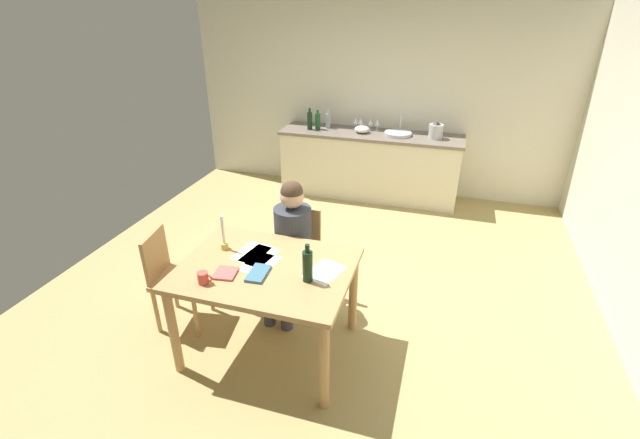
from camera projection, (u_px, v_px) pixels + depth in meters
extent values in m
cube|color=tan|center=(323.00, 282.00, 4.41)|extent=(5.20, 5.20, 0.04)
cube|color=beige|center=(378.00, 97.00, 6.02)|extent=(5.20, 0.12, 2.60)
cube|color=beige|center=(369.00, 166.00, 6.11)|extent=(2.40, 0.60, 0.86)
cube|color=#72665B|center=(371.00, 134.00, 5.91)|extent=(2.44, 0.64, 0.04)
cube|color=tan|center=(266.00, 269.00, 3.22)|extent=(1.26, 0.96, 0.04)
cylinder|color=tan|center=(173.00, 332.00, 3.19)|extent=(0.07, 0.07, 0.73)
cylinder|color=tan|center=(324.00, 366.00, 2.89)|extent=(0.07, 0.07, 0.73)
cylinder|color=tan|center=(228.00, 270.00, 3.90)|extent=(0.07, 0.07, 0.73)
cylinder|color=tan|center=(353.00, 293.00, 3.61)|extent=(0.07, 0.07, 0.73)
cube|color=tan|center=(295.00, 257.00, 3.92)|extent=(0.42, 0.42, 0.04)
cube|color=tan|center=(302.00, 227.00, 3.98)|extent=(0.36, 0.05, 0.40)
cylinder|color=tan|center=(271.00, 286.00, 3.94)|extent=(0.04, 0.04, 0.45)
cylinder|color=tan|center=(306.00, 293.00, 3.84)|extent=(0.04, 0.04, 0.45)
cylinder|color=tan|center=(286.00, 266.00, 4.22)|extent=(0.04, 0.04, 0.45)
cylinder|color=tan|center=(319.00, 273.00, 4.12)|extent=(0.04, 0.04, 0.45)
cylinder|color=#333842|center=(293.00, 235.00, 3.80)|extent=(0.33, 0.33, 0.50)
sphere|color=#D8AD8C|center=(292.00, 196.00, 3.63)|extent=(0.20, 0.20, 0.20)
sphere|color=#473323|center=(292.00, 192.00, 3.62)|extent=(0.19, 0.19, 0.19)
cylinder|color=#383847|center=(277.00, 269.00, 3.77)|extent=(0.15, 0.39, 0.13)
cylinder|color=#383847|center=(269.00, 303.00, 3.72)|extent=(0.10, 0.10, 0.45)
cylinder|color=#383847|center=(294.00, 272.00, 3.73)|extent=(0.15, 0.39, 0.13)
cylinder|color=#383847|center=(286.00, 307.00, 3.67)|extent=(0.10, 0.10, 0.45)
cube|color=tan|center=(181.00, 278.00, 3.66)|extent=(0.46, 0.46, 0.04)
cube|color=tan|center=(155.00, 255.00, 3.59)|extent=(0.09, 0.36, 0.40)
cylinder|color=tan|center=(196.00, 315.00, 3.59)|extent=(0.04, 0.04, 0.43)
cylinder|color=tan|center=(211.00, 290.00, 3.89)|extent=(0.04, 0.04, 0.43)
cylinder|color=tan|center=(156.00, 311.00, 3.63)|extent=(0.04, 0.04, 0.43)
cylinder|color=tan|center=(174.00, 287.00, 3.93)|extent=(0.04, 0.04, 0.43)
cylinder|color=#D84C3F|center=(203.00, 278.00, 3.01)|extent=(0.08, 0.08, 0.09)
torus|color=#D84C3F|center=(208.00, 278.00, 3.00)|extent=(0.06, 0.01, 0.06)
cylinder|color=gold|center=(225.00, 246.00, 3.43)|extent=(0.06, 0.06, 0.05)
cylinder|color=white|center=(223.00, 230.00, 3.37)|extent=(0.02, 0.02, 0.24)
cube|color=#3B6984|center=(258.00, 273.00, 3.12)|extent=(0.14, 0.23, 0.02)
cube|color=#B55651|center=(226.00, 273.00, 3.12)|extent=(0.17, 0.19, 0.02)
cube|color=white|center=(252.00, 253.00, 3.39)|extent=(0.25, 0.32, 0.00)
cube|color=white|center=(259.00, 256.00, 3.35)|extent=(0.26, 0.33, 0.00)
cube|color=white|center=(260.00, 264.00, 3.25)|extent=(0.25, 0.33, 0.00)
cube|color=white|center=(325.00, 272.00, 3.15)|extent=(0.29, 0.34, 0.00)
cylinder|color=black|center=(308.00, 266.00, 3.01)|extent=(0.07, 0.07, 0.23)
cylinder|color=black|center=(307.00, 248.00, 2.94)|extent=(0.03, 0.03, 0.06)
cylinder|color=#B2B7BC|center=(398.00, 134.00, 5.80)|extent=(0.36, 0.36, 0.04)
cylinder|color=silver|center=(400.00, 123.00, 5.89)|extent=(0.02, 0.02, 0.24)
cylinder|color=black|center=(310.00, 121.00, 6.00)|extent=(0.07, 0.07, 0.23)
cylinder|color=black|center=(310.00, 110.00, 5.94)|extent=(0.03, 0.03, 0.06)
cylinder|color=#194C23|center=(318.00, 121.00, 6.03)|extent=(0.07, 0.07, 0.21)
cylinder|color=#194C23|center=(318.00, 112.00, 5.97)|extent=(0.03, 0.03, 0.05)
cylinder|color=#8C999E|center=(328.00, 121.00, 6.08)|extent=(0.07, 0.07, 0.20)
cylinder|color=#8C999E|center=(328.00, 112.00, 6.03)|extent=(0.03, 0.03, 0.05)
ellipsoid|color=white|center=(362.00, 129.00, 5.89)|extent=(0.20, 0.20, 0.09)
cylinder|color=#B7BABF|center=(436.00, 131.00, 5.64)|extent=(0.18, 0.18, 0.18)
cone|color=#262628|center=(437.00, 123.00, 5.59)|extent=(0.11, 0.11, 0.04)
cylinder|color=silver|center=(377.00, 130.00, 6.01)|extent=(0.06, 0.06, 0.00)
cylinder|color=silver|center=(377.00, 128.00, 6.00)|extent=(0.01, 0.01, 0.07)
cone|color=silver|center=(377.00, 122.00, 5.96)|extent=(0.07, 0.07, 0.08)
cylinder|color=silver|center=(370.00, 130.00, 6.04)|extent=(0.06, 0.06, 0.00)
cylinder|color=silver|center=(370.00, 127.00, 6.02)|extent=(0.01, 0.01, 0.07)
cone|color=silver|center=(370.00, 122.00, 5.99)|extent=(0.07, 0.07, 0.08)
cylinder|color=silver|center=(360.00, 129.00, 6.07)|extent=(0.06, 0.06, 0.00)
cylinder|color=silver|center=(360.00, 126.00, 6.06)|extent=(0.01, 0.01, 0.07)
cone|color=silver|center=(361.00, 121.00, 6.02)|extent=(0.07, 0.07, 0.08)
cylinder|color=silver|center=(355.00, 128.00, 6.09)|extent=(0.06, 0.06, 0.00)
cylinder|color=silver|center=(355.00, 126.00, 6.07)|extent=(0.01, 0.01, 0.07)
cone|color=silver|center=(356.00, 120.00, 6.04)|extent=(0.07, 0.07, 0.08)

